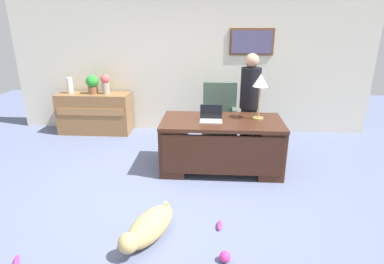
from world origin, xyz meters
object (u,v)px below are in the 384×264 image
(dog_lying, at_px, (148,228))
(dog_toy_ball, at_px, (225,257))
(desk, at_px, (221,144))
(vase_empty, at_px, (70,85))
(credenza, at_px, (95,113))
(dog_toy_bone, at_px, (16,262))
(laptop, at_px, (211,117))
(armchair, at_px, (219,118))
(desk_lamp, at_px, (260,83))
(dog_toy_plush, at_px, (220,225))
(potted_plant, at_px, (92,84))
(vase_with_flowers, at_px, (105,83))
(person_standing, at_px, (249,104))

(dog_lying, distance_m, dog_toy_ball, 0.83)
(desk, bearing_deg, vase_empty, 152.53)
(credenza, bearing_deg, dog_toy_ball, -54.48)
(dog_toy_bone, bearing_deg, laptop, 49.76)
(credenza, height_order, dog_toy_ball, credenza)
(armchair, bearing_deg, desk, -89.24)
(desk_lamp, xyz_separation_m, vase_empty, (-3.46, 1.40, -0.36))
(armchair, distance_m, dog_toy_plush, 2.53)
(vase_empty, bearing_deg, potted_plant, 0.00)
(desk, relative_size, laptop, 5.53)
(dog_lying, xyz_separation_m, laptop, (0.62, 1.71, 0.68))
(armchair, xyz_separation_m, dog_toy_plush, (-0.02, -2.49, -0.47))
(desk, distance_m, dog_lying, 1.90)
(desk_lamp, height_order, dog_toy_ball, desk_lamp)
(vase_with_flowers, distance_m, dog_toy_plush, 3.81)
(credenza, height_order, dog_toy_plush, credenza)
(armchair, bearing_deg, credenza, 169.06)
(armchair, height_order, dog_toy_plush, armchair)
(credenza, xyz_separation_m, vase_empty, (-0.44, 0.00, 0.55))
(armchair, xyz_separation_m, laptop, (-0.15, -1.05, 0.34))
(person_standing, bearing_deg, potted_plant, 163.54)
(credenza, bearing_deg, person_standing, -16.36)
(desk, relative_size, vase_with_flowers, 4.72)
(desk, relative_size, dog_toy_plush, 10.33)
(credenza, relative_size, potted_plant, 3.91)
(dog_lying, relative_size, dog_toy_bone, 4.47)
(laptop, height_order, desk_lamp, desk_lamp)
(dog_toy_plush, bearing_deg, dog_toy_bone, -160.34)
(laptop, relative_size, dog_toy_plush, 1.87)
(desk, distance_m, potted_plant, 2.96)
(person_standing, bearing_deg, credenza, 163.64)
(dog_lying, distance_m, vase_with_flowers, 3.64)
(armchair, distance_m, desk_lamp, 1.35)
(credenza, height_order, dog_lying, credenza)
(dog_toy_ball, relative_size, dog_toy_plush, 0.63)
(vase_with_flowers, bearing_deg, person_standing, -17.94)
(desk, distance_m, dog_toy_ball, 2.00)
(dog_toy_ball, bearing_deg, laptop, 94.88)
(credenza, height_order, desk_lamp, desk_lamp)
(desk, relative_size, dog_toy_ball, 16.39)
(credenza, relative_size, person_standing, 0.84)
(armchair, height_order, vase_empty, armchair)
(desk_lamp, bearing_deg, vase_with_flowers, 152.95)
(laptop, distance_m, potted_plant, 2.77)
(desk_lamp, bearing_deg, dog_toy_plush, -109.92)
(armchair, bearing_deg, dog_toy_ball, -89.62)
(desk, relative_size, desk_lamp, 2.66)
(armchair, height_order, desk_lamp, desk_lamp)
(dog_lying, bearing_deg, vase_empty, 123.60)
(desk, distance_m, vase_empty, 3.34)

